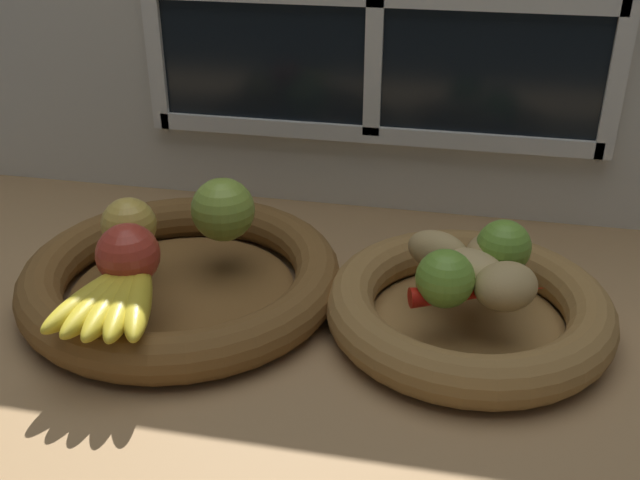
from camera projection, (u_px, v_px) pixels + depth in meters
ground_plane at (335, 316)px, 88.69cm from camera, size 140.00×90.00×3.00cm
back_wall at (377, 18)px, 100.83cm from camera, size 140.00×4.60×55.00cm
fruit_bowl_left at (182, 278)px, 88.87cm from camera, size 38.41×38.41×5.47cm
fruit_bowl_right at (468, 309)px, 82.79cm from camera, size 32.15×32.15×5.47cm
apple_red_front at (128, 255)px, 80.56cm from camera, size 7.03×7.03×7.03cm
apple_golden_left at (129, 225)px, 87.66cm from camera, size 6.54×6.54×6.54cm
apple_green_back at (223, 210)px, 89.88cm from camera, size 7.82×7.82×7.82cm
banana_bunch_front at (117, 297)px, 76.69cm from camera, size 12.07×16.56×2.94cm
potato_back at (492, 252)px, 84.21cm from camera, size 8.66×9.14×4.18cm
potato_oblong at (438, 252)px, 83.67cm from camera, size 8.78×7.40×4.69cm
potato_small at (506, 286)px, 76.64cm from camera, size 9.05×8.81×5.02cm
potato_large at (472, 270)px, 80.45cm from camera, size 9.84×8.92×4.22cm
lime_near at (445, 279)px, 76.84cm from camera, size 6.24×6.24×6.24cm
lime_far at (503, 247)px, 83.05cm from camera, size 6.22×6.22×6.22cm
chili_pepper at (479, 293)px, 78.13cm from camera, size 14.85×7.09×2.23cm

